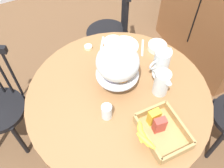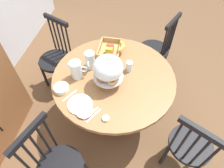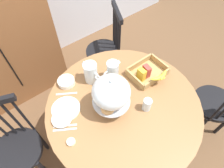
{
  "view_description": "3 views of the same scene",
  "coord_description": "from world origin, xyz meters",
  "px_view_note": "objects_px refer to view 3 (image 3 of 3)",
  "views": [
    {
      "loc": [
        0.89,
        -0.3,
        2.11
      ],
      "look_at": [
        -0.02,
        0.14,
        0.74
      ],
      "focal_mm": 40.39,
      "sensor_mm": 36.0,
      "label": 1
    },
    {
      "loc": [
        -1.2,
        -0.08,
        2.19
      ],
      "look_at": [
        -0.02,
        0.14,
        0.74
      ],
      "focal_mm": 31.59,
      "sensor_mm": 36.0,
      "label": 2
    },
    {
      "loc": [
        -0.46,
        -0.41,
        2.03
      ],
      "look_at": [
        0.08,
        0.29,
        0.84
      ],
      "focal_mm": 30.57,
      "sensor_mm": 36.0,
      "label": 3
    }
  ],
  "objects_px": {
    "dining_table": "(123,116)",
    "orange_juice_pitcher": "(113,72)",
    "pastry_stand_with_dome": "(111,93)",
    "cereal_basket": "(148,73)",
    "windsor_chair_near_window": "(215,105)",
    "windsor_chair_by_cabinet": "(105,51)",
    "windsor_chair_facing_door": "(18,148)",
    "milk_pitcher": "(91,73)",
    "cereal_bowl": "(66,82)",
    "china_plate_small": "(62,119)",
    "drinking_glass": "(147,105)",
    "butter_dish": "(71,142)",
    "china_plate_large": "(66,109)"
  },
  "relations": [
    {
      "from": "dining_table",
      "to": "orange_juice_pitcher",
      "type": "bearing_deg",
      "value": 70.91
    },
    {
      "from": "pastry_stand_with_dome",
      "to": "dining_table",
      "type": "bearing_deg",
      "value": -20.78
    },
    {
      "from": "dining_table",
      "to": "cereal_basket",
      "type": "distance_m",
      "value": 0.44
    },
    {
      "from": "windsor_chair_near_window",
      "to": "windsor_chair_by_cabinet",
      "type": "distance_m",
      "value": 1.3
    },
    {
      "from": "windsor_chair_facing_door",
      "to": "milk_pitcher",
      "type": "distance_m",
      "value": 0.87
    },
    {
      "from": "dining_table",
      "to": "orange_juice_pitcher",
      "type": "height_order",
      "value": "orange_juice_pitcher"
    },
    {
      "from": "windsor_chair_facing_door",
      "to": "pastry_stand_with_dome",
      "type": "height_order",
      "value": "pastry_stand_with_dome"
    },
    {
      "from": "milk_pitcher",
      "to": "cereal_bowl",
      "type": "height_order",
      "value": "milk_pitcher"
    },
    {
      "from": "windsor_chair_facing_door",
      "to": "milk_pitcher",
      "type": "relative_size",
      "value": 5.01
    },
    {
      "from": "milk_pitcher",
      "to": "china_plate_small",
      "type": "height_order",
      "value": "milk_pitcher"
    },
    {
      "from": "orange_juice_pitcher",
      "to": "cereal_bowl",
      "type": "height_order",
      "value": "orange_juice_pitcher"
    },
    {
      "from": "china_plate_small",
      "to": "drinking_glass",
      "type": "relative_size",
      "value": 1.36
    },
    {
      "from": "cereal_basket",
      "to": "china_plate_small",
      "type": "distance_m",
      "value": 0.8
    },
    {
      "from": "drinking_glass",
      "to": "cereal_basket",
      "type": "bearing_deg",
      "value": 43.99
    },
    {
      "from": "dining_table",
      "to": "cereal_bowl",
      "type": "xyz_separation_m",
      "value": [
        -0.25,
        0.45,
        0.23
      ]
    },
    {
      "from": "butter_dish",
      "to": "windsor_chair_facing_door",
      "type": "bearing_deg",
      "value": 136.17
    },
    {
      "from": "china_plate_large",
      "to": "cereal_bowl",
      "type": "distance_m",
      "value": 0.25
    },
    {
      "from": "dining_table",
      "to": "orange_juice_pitcher",
      "type": "relative_size",
      "value": 6.56
    },
    {
      "from": "china_plate_large",
      "to": "china_plate_small",
      "type": "height_order",
      "value": "china_plate_small"
    },
    {
      "from": "windsor_chair_near_window",
      "to": "drinking_glass",
      "type": "bearing_deg",
      "value": 157.5
    },
    {
      "from": "windsor_chair_near_window",
      "to": "windsor_chair_facing_door",
      "type": "distance_m",
      "value": 1.81
    },
    {
      "from": "windsor_chair_near_window",
      "to": "cereal_bowl",
      "type": "height_order",
      "value": "windsor_chair_near_window"
    },
    {
      "from": "cereal_basket",
      "to": "drinking_glass",
      "type": "distance_m",
      "value": 0.33
    },
    {
      "from": "windsor_chair_near_window",
      "to": "orange_juice_pitcher",
      "type": "height_order",
      "value": "windsor_chair_near_window"
    },
    {
      "from": "windsor_chair_near_window",
      "to": "pastry_stand_with_dome",
      "type": "distance_m",
      "value": 1.12
    },
    {
      "from": "milk_pitcher",
      "to": "butter_dish",
      "type": "height_order",
      "value": "milk_pitcher"
    },
    {
      "from": "pastry_stand_with_dome",
      "to": "drinking_glass",
      "type": "distance_m",
      "value": 0.3
    },
    {
      "from": "windsor_chair_near_window",
      "to": "butter_dish",
      "type": "relative_size",
      "value": 16.25
    },
    {
      "from": "windsor_chair_facing_door",
      "to": "windsor_chair_near_window",
      "type": "bearing_deg",
      "value": -24.67
    },
    {
      "from": "pastry_stand_with_dome",
      "to": "windsor_chair_by_cabinet",
      "type": "bearing_deg",
      "value": 56.94
    },
    {
      "from": "cereal_basket",
      "to": "china_plate_large",
      "type": "bearing_deg",
      "value": 168.52
    },
    {
      "from": "windsor_chair_near_window",
      "to": "china_plate_small",
      "type": "distance_m",
      "value": 1.42
    },
    {
      "from": "dining_table",
      "to": "milk_pitcher",
      "type": "height_order",
      "value": "milk_pitcher"
    },
    {
      "from": "drinking_glass",
      "to": "milk_pitcher",
      "type": "bearing_deg",
      "value": 109.47
    },
    {
      "from": "pastry_stand_with_dome",
      "to": "china_plate_small",
      "type": "height_order",
      "value": "pastry_stand_with_dome"
    },
    {
      "from": "butter_dish",
      "to": "dining_table",
      "type": "bearing_deg",
      "value": 1.87
    },
    {
      "from": "milk_pitcher",
      "to": "china_plate_large",
      "type": "height_order",
      "value": "milk_pitcher"
    },
    {
      "from": "windsor_chair_near_window",
      "to": "orange_juice_pitcher",
      "type": "relative_size",
      "value": 5.26
    },
    {
      "from": "orange_juice_pitcher",
      "to": "cereal_basket",
      "type": "relative_size",
      "value": 0.59
    },
    {
      "from": "windsor_chair_by_cabinet",
      "to": "pastry_stand_with_dome",
      "type": "bearing_deg",
      "value": -123.06
    },
    {
      "from": "windsor_chair_facing_door",
      "to": "orange_juice_pitcher",
      "type": "relative_size",
      "value": 5.26
    },
    {
      "from": "china_plate_large",
      "to": "drinking_glass",
      "type": "xyz_separation_m",
      "value": [
        0.49,
        -0.37,
        0.05
      ]
    },
    {
      "from": "windsor_chair_facing_door",
      "to": "drinking_glass",
      "type": "distance_m",
      "value": 1.12
    },
    {
      "from": "cereal_bowl",
      "to": "drinking_glass",
      "type": "xyz_separation_m",
      "value": [
        0.36,
        -0.59,
        0.03
      ]
    },
    {
      "from": "windsor_chair_near_window",
      "to": "butter_dish",
      "type": "xyz_separation_m",
      "value": [
        -1.29,
        0.41,
        0.3
      ]
    },
    {
      "from": "dining_table",
      "to": "drinking_glass",
      "type": "bearing_deg",
      "value": -51.27
    },
    {
      "from": "windsor_chair_by_cabinet",
      "to": "china_plate_large",
      "type": "height_order",
      "value": "windsor_chair_by_cabinet"
    },
    {
      "from": "milk_pitcher",
      "to": "cereal_basket",
      "type": "relative_size",
      "value": 0.62
    },
    {
      "from": "windsor_chair_facing_door",
      "to": "butter_dish",
      "type": "xyz_separation_m",
      "value": [
        0.36,
        -0.35,
        0.3
      ]
    },
    {
      "from": "windsor_chair_facing_door",
      "to": "butter_dish",
      "type": "bearing_deg",
      "value": -43.83
    }
  ]
}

